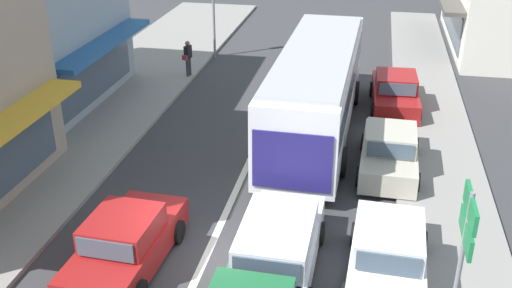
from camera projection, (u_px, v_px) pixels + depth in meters
name	position (u px, v px, depth m)	size (l,w,h in m)	color
ground_plane	(206.00, 258.00, 15.20)	(140.00, 140.00, 0.00)	#353538
lane_centre_line	(240.00, 182.00, 18.74)	(0.20, 28.00, 0.01)	silver
sidewalk_left	(69.00, 136.00, 21.67)	(5.20, 44.00, 0.14)	gray
kerb_right	(439.00, 169.00, 19.41)	(2.80, 44.00, 0.12)	gray
shopfront_mid_block	(13.00, 15.00, 23.44)	(7.57, 7.81, 7.25)	#84939E
city_bus	(316.00, 86.00, 21.24)	(2.91, 10.91, 3.23)	silver
sedan_queue_far_back	(126.00, 244.00, 14.62)	(2.04, 4.27, 1.47)	maroon
wagon_behind_bus_mid	(278.00, 248.00, 14.33)	(1.98, 4.52, 1.58)	silver
parked_sedan_kerb_second	(388.00, 256.00, 14.15)	(2.02, 4.26, 1.47)	silver
parked_sedan_kerb_third	(389.00, 152.00, 19.21)	(1.97, 4.24, 1.47)	#B7B29E
parked_sedan_kerb_rear	(395.00, 93.00, 24.03)	(2.02, 4.26, 1.47)	maroon
traffic_light_downstreet	(213.00, 1.00, 29.39)	(0.33, 0.24, 4.20)	gray
directional_road_sign	(466.00, 234.00, 11.40)	(0.10, 1.40, 3.60)	gray
pedestrian_with_handbag_near	(188.00, 56.00, 27.13)	(0.35, 0.66, 1.63)	#333338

